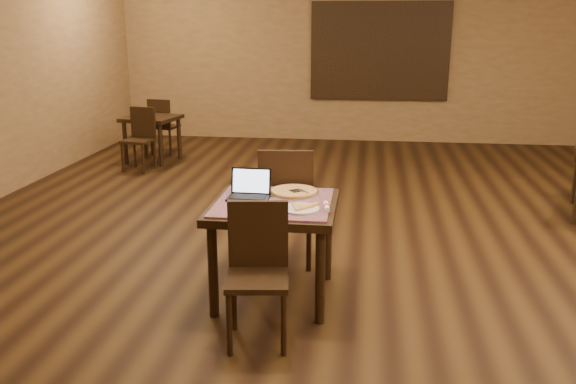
# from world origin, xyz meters

# --- Properties ---
(ground) EXTENTS (10.00, 10.00, 0.00)m
(ground) POSITION_xyz_m (0.00, 0.00, 0.00)
(ground) COLOR black
(ground) RESTS_ON ground
(wall_back) EXTENTS (8.00, 0.02, 3.00)m
(wall_back) POSITION_xyz_m (0.00, 5.00, 1.50)
(wall_back) COLOR #946F4B
(wall_back) RESTS_ON ground
(mural) EXTENTS (2.34, 0.05, 1.64)m
(mural) POSITION_xyz_m (0.50, 4.96, 1.55)
(mural) COLOR #296396
(mural) RESTS_ON wall_back
(tiled_table) EXTENTS (0.92, 0.92, 0.76)m
(tiled_table) POSITION_xyz_m (-0.32, -1.48, 0.66)
(tiled_table) COLOR black
(tiled_table) RESTS_ON ground
(chair_main_near) EXTENTS (0.45, 0.45, 0.92)m
(chair_main_near) POSITION_xyz_m (-0.33, -2.10, 0.52)
(chair_main_near) COLOR black
(chair_main_near) RESTS_ON ground
(chair_main_far) EXTENTS (0.50, 0.50, 1.05)m
(chair_main_far) POSITION_xyz_m (-0.31, -0.87, 0.59)
(chair_main_far) COLOR black
(chair_main_far) RESTS_ON ground
(laptop) EXTENTS (0.31, 0.24, 0.21)m
(laptop) POSITION_xyz_m (-0.52, -1.38, 0.82)
(laptop) COLOR black
(laptop) RESTS_ON tiled_table
(plate) EXTENTS (0.27, 0.27, 0.01)m
(plate) POSITION_xyz_m (-0.10, -1.66, 0.77)
(plate) COLOR white
(plate) RESTS_ON tiled_table
(pizza_slice) EXTENTS (0.29, 0.29, 0.02)m
(pizza_slice) POSITION_xyz_m (-0.10, -1.66, 0.79)
(pizza_slice) COLOR beige
(pizza_slice) RESTS_ON plate
(pizza_pan) EXTENTS (0.40, 0.40, 0.01)m
(pizza_pan) POSITION_xyz_m (-0.20, -1.24, 0.77)
(pizza_pan) COLOR silver
(pizza_pan) RESTS_ON tiled_table
(pizza_whole) EXTENTS (0.36, 0.36, 0.03)m
(pizza_whole) POSITION_xyz_m (-0.20, -1.24, 0.78)
(pizza_whole) COLOR beige
(pizza_whole) RESTS_ON pizza_pan
(spatula) EXTENTS (0.21, 0.23, 0.01)m
(spatula) POSITION_xyz_m (-0.18, -1.26, 0.79)
(spatula) COLOR silver
(spatula) RESTS_ON pizza_whole
(napkin_roll) EXTENTS (0.06, 0.18, 0.04)m
(napkin_roll) POSITION_xyz_m (0.08, -1.62, 0.78)
(napkin_roll) COLOR white
(napkin_roll) RESTS_ON tiled_table
(other_table_b) EXTENTS (0.84, 0.84, 0.68)m
(other_table_b) POSITION_xyz_m (-2.85, 2.91, 0.56)
(other_table_b) COLOR black
(other_table_b) RESTS_ON ground
(other_table_b_chair_near) EXTENTS (0.44, 0.44, 0.88)m
(other_table_b_chair_near) POSITION_xyz_m (-2.84, 2.40, 0.50)
(other_table_b_chair_near) COLOR black
(other_table_b_chair_near) RESTS_ON ground
(other_table_b_chair_far) EXTENTS (0.44, 0.44, 0.88)m
(other_table_b_chair_far) POSITION_xyz_m (-2.86, 3.43, 0.50)
(other_table_b_chair_far) COLOR black
(other_table_b_chair_far) RESTS_ON ground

